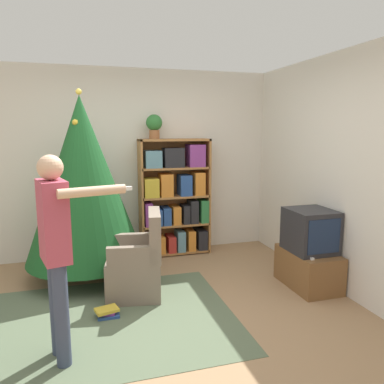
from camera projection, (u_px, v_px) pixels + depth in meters
The scene contains 14 objects.
ground_plane at pixel (163, 321), 3.51m from camera, with size 14.00×14.00×0.00m, color #9E7A56.
wall_back at pixel (131, 163), 5.29m from camera, with size 8.00×0.10×2.60m.
wall_right at pixel (356, 176), 3.86m from camera, with size 0.10×8.00×2.60m.
area_rug at pixel (104, 321), 3.49m from camera, with size 2.43×1.85×0.01m.
bookshelf at pixel (175, 199), 5.30m from camera, with size 0.99×0.33×1.64m.
tv_stand at pixel (308, 269), 4.25m from camera, with size 0.46×0.73×0.42m.
television at pixel (310, 231), 4.17m from camera, with size 0.47×0.51×0.48m.
game_remote at pixel (310, 257), 3.97m from camera, with size 0.04×0.12×0.02m.
christmas_tree at pixel (83, 180), 4.38m from camera, with size 1.38×1.38×2.23m.
armchair at pixel (138, 266), 4.01m from camera, with size 0.65×0.65×0.92m.
standing_person at pixel (56, 242), 2.77m from camera, with size 0.70×0.46×1.60m.
potted_plant at pixel (154, 125), 5.06m from camera, with size 0.22×0.22×0.33m.
book_pile_near_tree at pixel (122, 283), 4.26m from camera, with size 0.23×0.20×0.10m.
book_pile_by_chair at pixel (108, 313), 3.57m from camera, with size 0.24×0.20×0.09m.
Camera 1 is at (-0.65, -3.20, 1.77)m, focal length 35.00 mm.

